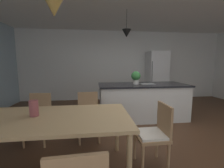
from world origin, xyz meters
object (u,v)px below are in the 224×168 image
(chair_far_right, at_px, (88,114))
(refrigerator, at_px, (157,76))
(potted_plant_on_island, at_px, (136,77))
(chair_far_left, at_px, (38,116))
(kitchen_island, at_px, (142,101))
(vase_on_dining_table, at_px, (34,108))
(dining_table, at_px, (49,122))
(chair_kitchen_end, at_px, (155,133))

(chair_far_right, xyz_separation_m, refrigerator, (2.55, 2.83, 0.48))
(potted_plant_on_island, bearing_deg, chair_far_right, -140.94)
(chair_far_left, height_order, kitchen_island, kitchen_island)
(chair_far_right, bearing_deg, potted_plant_on_island, 39.06)
(chair_far_left, xyz_separation_m, vase_on_dining_table, (0.26, -0.81, 0.38))
(dining_table, xyz_separation_m, kitchen_island, (1.79, 1.81, -0.23))
(dining_table, bearing_deg, vase_on_dining_table, 163.51)
(chair_kitchen_end, xyz_separation_m, refrigerator, (1.62, 3.70, 0.48))
(dining_table, distance_m, chair_kitchen_end, 1.39)
(chair_far_left, height_order, refrigerator, refrigerator)
(chair_far_left, relative_size, refrigerator, 0.46)
(vase_on_dining_table, bearing_deg, refrigerator, 48.97)
(chair_far_left, distance_m, kitchen_island, 2.42)
(dining_table, height_order, kitchen_island, kitchen_island)
(chair_kitchen_end, bearing_deg, vase_on_dining_table, 178.05)
(dining_table, bearing_deg, chair_far_left, 117.18)
(kitchen_island, height_order, potted_plant_on_island, potted_plant_on_island)
(chair_kitchen_end, distance_m, potted_plant_on_island, 1.93)
(dining_table, bearing_deg, kitchen_island, 45.39)
(kitchen_island, bearing_deg, chair_far_right, -144.91)
(chair_far_left, bearing_deg, vase_on_dining_table, -71.98)
(dining_table, xyz_separation_m, vase_on_dining_table, (-0.18, 0.05, 0.16))
(dining_table, xyz_separation_m, refrigerator, (2.99, 3.70, 0.26))
(dining_table, height_order, chair_far_left, chair_far_left)
(dining_table, distance_m, vase_on_dining_table, 0.25)
(chair_kitchen_end, height_order, kitchen_island, kitchen_island)
(vase_on_dining_table, bearing_deg, chair_far_left, 108.02)
(kitchen_island, relative_size, vase_on_dining_table, 11.28)
(chair_kitchen_end, bearing_deg, potted_plant_on_island, 82.47)
(kitchen_island, distance_m, refrigerator, 2.29)
(kitchen_island, bearing_deg, chair_kitchen_end, -103.05)
(kitchen_island, relative_size, refrigerator, 1.17)
(chair_far_left, xyz_separation_m, chair_kitchen_end, (1.81, -0.87, 0.00))
(chair_far_right, relative_size, chair_far_left, 1.00)
(dining_table, relative_size, potted_plant_on_island, 6.09)
(refrigerator, bearing_deg, chair_far_right, -131.98)
(refrigerator, height_order, potted_plant_on_island, refrigerator)
(chair_kitchen_end, bearing_deg, kitchen_island, 76.95)
(chair_far_right, distance_m, chair_kitchen_end, 1.27)
(potted_plant_on_island, xyz_separation_m, vase_on_dining_table, (-1.79, -1.76, -0.23))
(chair_kitchen_end, height_order, refrigerator, refrigerator)
(chair_kitchen_end, height_order, vase_on_dining_table, vase_on_dining_table)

